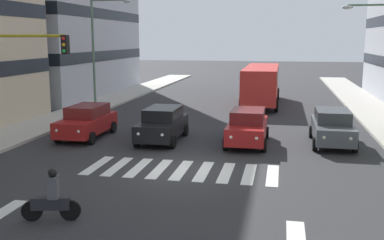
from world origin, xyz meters
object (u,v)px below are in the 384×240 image
at_px(car_3, 87,121).
at_px(motorcycle_with_rider, 52,199).
at_px(bus_behind_traffic, 262,81).
at_px(car_0, 332,127).
at_px(traffic_light_gantry, 9,76).
at_px(car_1, 247,127).
at_px(street_lamp_right, 99,43).
at_px(street_lamp_left, 384,56).
at_px(car_2, 163,124).

distance_m(car_3, motorcycle_with_rider, 11.27).
xyz_separation_m(bus_behind_traffic, motorcycle_with_rider, (4.76, 24.88, -1.21)).
height_order(car_0, traffic_light_gantry, traffic_light_gantry).
xyz_separation_m(car_1, car_3, (8.47, 0.16, 0.00)).
distance_m(traffic_light_gantry, street_lamp_right, 13.49).
height_order(bus_behind_traffic, street_lamp_right, street_lamp_right).
height_order(street_lamp_left, street_lamp_right, street_lamp_right).
height_order(car_1, traffic_light_gantry, traffic_light_gantry).
xyz_separation_m(bus_behind_traffic, street_lamp_left, (-6.63, 11.61, 2.48)).
relative_size(car_1, car_3, 1.00).
relative_size(street_lamp_left, street_lamp_right, 0.88).
bearing_deg(car_3, motorcycle_with_rider, 109.18).
bearing_deg(traffic_light_gantry, car_2, -134.65).
bearing_deg(street_lamp_right, bus_behind_traffic, -151.27).
height_order(car_1, street_lamp_right, street_lamp_right).
bearing_deg(street_lamp_right, car_0, 154.44).
xyz_separation_m(car_0, car_2, (8.45, 0.89, 0.00)).
relative_size(car_2, traffic_light_gantry, 0.81).
xyz_separation_m(motorcycle_with_rider, traffic_light_gantry, (4.67, -5.48, 3.02)).
bearing_deg(traffic_light_gantry, car_0, -155.88).
relative_size(car_3, motorcycle_with_rider, 2.65).
distance_m(street_lamp_left, street_lamp_right, 18.55).
height_order(car_0, car_2, same).
relative_size(car_1, bus_behind_traffic, 0.42).
xyz_separation_m(car_2, street_lamp_right, (6.74, -8.16, 3.98)).
height_order(car_0, car_3, same).
bearing_deg(car_2, street_lamp_right, -50.44).
bearing_deg(car_3, bus_behind_traffic, -120.75).
distance_m(car_0, car_2, 8.49).
distance_m(car_2, street_lamp_left, 11.78).
height_order(bus_behind_traffic, motorcycle_with_rider, bus_behind_traffic).
bearing_deg(street_lamp_right, traffic_light_gantry, 96.94).
relative_size(bus_behind_traffic, street_lamp_left, 1.53).
relative_size(car_2, street_lamp_right, 0.57).
bearing_deg(car_2, motorcycle_with_rider, 87.63).
bearing_deg(traffic_light_gantry, car_1, -150.53).
bearing_deg(car_0, car_3, 4.10).
relative_size(car_3, bus_behind_traffic, 0.42).
bearing_deg(car_1, car_3, 1.11).
height_order(car_1, street_lamp_left, street_lamp_left).
xyz_separation_m(car_3, street_lamp_left, (-15.10, -2.62, 3.46)).
height_order(car_0, motorcycle_with_rider, car_0).
height_order(car_1, bus_behind_traffic, bus_behind_traffic).
distance_m(car_1, traffic_light_gantry, 11.19).
distance_m(car_1, street_lamp_right, 14.22).
height_order(car_3, traffic_light_gantry, traffic_light_gantry).
xyz_separation_m(car_2, bus_behind_traffic, (-4.32, -14.22, 0.97)).
height_order(motorcycle_with_rider, traffic_light_gantry, traffic_light_gantry).
bearing_deg(traffic_light_gantry, motorcycle_with_rider, 130.47).
distance_m(car_0, street_lamp_right, 17.30).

